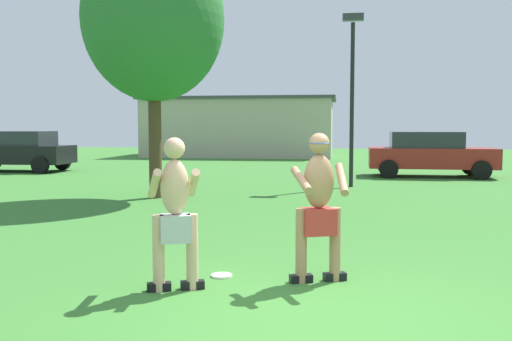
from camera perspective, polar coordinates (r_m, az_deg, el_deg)
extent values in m
plane|color=#38752D|center=(5.54, 6.84, -14.35)|extent=(80.00, 80.00, 0.00)
cube|color=black|center=(6.73, 7.93, -10.53)|extent=(0.28, 0.19, 0.09)
cylinder|color=tan|center=(6.64, 7.97, -7.36)|extent=(0.13, 0.13, 0.85)
cube|color=black|center=(6.61, 4.55, -10.79)|extent=(0.28, 0.19, 0.09)
cylinder|color=tan|center=(6.52, 4.57, -7.56)|extent=(0.13, 0.13, 0.85)
cube|color=red|center=(6.52, 6.31, -5.12)|extent=(0.44, 0.36, 0.31)
ellipsoid|color=tan|center=(6.46, 6.34, -1.09)|extent=(0.41, 0.33, 0.62)
cylinder|color=tan|center=(6.45, 8.63, -0.85)|extent=(0.16, 0.57, 0.34)
cylinder|color=tan|center=(6.30, 4.58, -0.94)|extent=(0.29, 0.58, 0.27)
sphere|color=tan|center=(6.44, 6.38, 2.74)|extent=(0.24, 0.24, 0.24)
cone|color=#194CA5|center=(6.43, 6.38, 3.31)|extent=(0.32, 0.32, 0.13)
cube|color=black|center=(6.35, -9.74, -11.47)|extent=(0.28, 0.19, 0.09)
cylinder|color=#E0AD89|center=(6.26, -9.78, -8.21)|extent=(0.13, 0.13, 0.83)
cube|color=black|center=(6.38, -6.41, -11.37)|extent=(0.28, 0.19, 0.09)
cylinder|color=#E0AD89|center=(6.28, -6.44, -8.13)|extent=(0.13, 0.13, 0.83)
cube|color=#B7B7BC|center=(6.22, -8.14, -5.78)|extent=(0.39, 0.34, 0.30)
ellipsoid|color=#E0AD89|center=(6.15, -8.18, -1.66)|extent=(0.36, 0.31, 0.60)
cylinder|color=#E0AD89|center=(6.24, -10.18, -1.33)|extent=(0.32, 0.52, 0.37)
cylinder|color=#E0AD89|center=(6.27, -6.32, -1.26)|extent=(0.28, 0.54, 0.36)
sphere|color=#E0AD89|center=(6.12, -8.23, 2.25)|extent=(0.23, 0.23, 0.23)
cylinder|color=white|center=(6.85, -3.48, -10.51)|extent=(0.25, 0.25, 0.03)
cube|color=black|center=(24.17, -23.07, 1.51)|extent=(4.34, 1.89, 0.70)
cube|color=#282D33|center=(24.05, -22.70, 3.01)|extent=(2.44, 1.63, 0.56)
cylinder|color=black|center=(22.67, -20.91, 0.51)|extent=(0.64, 0.23, 0.64)
cylinder|color=black|center=(24.27, -18.90, 0.81)|extent=(0.64, 0.23, 0.64)
cube|color=maroon|center=(20.82, 17.23, 1.24)|extent=(4.34, 1.90, 0.70)
cube|color=#282D33|center=(20.77, 16.72, 2.98)|extent=(2.45, 1.64, 0.56)
cylinder|color=black|center=(21.97, 20.80, 0.39)|extent=(0.65, 0.24, 0.64)
cylinder|color=black|center=(20.21, 21.77, 0.03)|extent=(0.65, 0.24, 0.64)
cylinder|color=black|center=(21.60, 12.94, 0.51)|extent=(0.65, 0.24, 0.64)
cylinder|color=black|center=(19.80, 13.22, 0.15)|extent=(0.65, 0.24, 0.64)
cylinder|color=black|center=(16.79, 9.63, 6.46)|extent=(0.12, 0.12, 4.75)
cube|color=#333338|center=(17.07, 9.75, 14.97)|extent=(0.60, 0.24, 0.20)
cube|color=#B2A893|center=(33.75, -1.50, 4.26)|extent=(10.70, 5.74, 3.27)
cube|color=#3F3F44|center=(33.79, -1.51, 7.17)|extent=(11.13, 5.97, 0.16)
cylinder|color=#4C3823|center=(14.24, -10.13, 3.26)|extent=(0.32, 0.32, 2.98)
ellipsoid|color=#2D7033|center=(14.47, -10.29, 14.79)|extent=(3.46, 3.46, 4.00)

